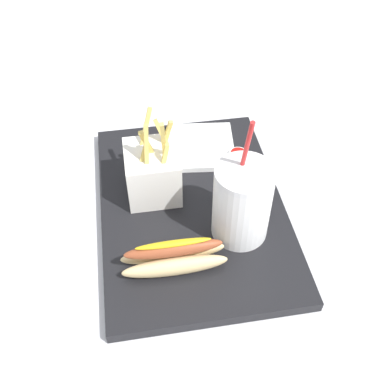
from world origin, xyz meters
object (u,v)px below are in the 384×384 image
(soda_cup, at_px, (242,203))
(ketchup_cup_1, at_px, (238,156))
(napkin_stack, at_px, (200,147))
(fries_basket, at_px, (153,172))
(hot_dog_1, at_px, (174,257))

(soda_cup, distance_m, ketchup_cup_1, 0.18)
(napkin_stack, bearing_deg, soda_cup, -172.68)
(fries_basket, relative_size, napkin_stack, 1.23)
(soda_cup, bearing_deg, fries_basket, 48.60)
(fries_basket, relative_size, hot_dog_1, 1.01)
(ketchup_cup_1, distance_m, napkin_stack, 0.08)
(fries_basket, distance_m, hot_dog_1, 0.17)
(ketchup_cup_1, height_order, napkin_stack, ketchup_cup_1)
(fries_basket, xyz_separation_m, hot_dog_1, (-0.17, -0.01, -0.02))
(fries_basket, height_order, hot_dog_1, fries_basket)
(hot_dog_1, height_order, ketchup_cup_1, hot_dog_1)
(soda_cup, height_order, ketchup_cup_1, soda_cup)
(soda_cup, relative_size, ketchup_cup_1, 6.74)
(fries_basket, bearing_deg, soda_cup, -131.40)
(soda_cup, distance_m, hot_dog_1, 0.14)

